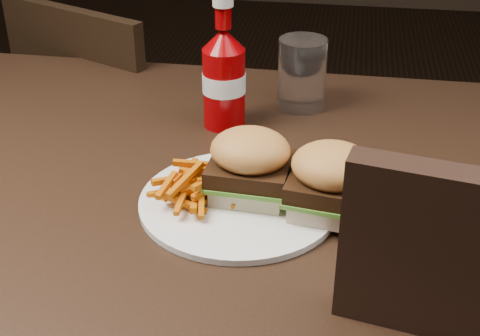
% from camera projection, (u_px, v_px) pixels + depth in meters
% --- Properties ---
extents(dining_table, '(1.20, 0.80, 0.04)m').
position_uv_depth(dining_table, '(184.00, 181.00, 0.96)').
color(dining_table, black).
rests_on(dining_table, ground).
extents(chair_far, '(0.51, 0.51, 0.04)m').
position_uv_depth(chair_far, '(141.00, 156.00, 1.65)').
color(chair_far, black).
rests_on(chair_far, ground).
extents(plate, '(0.26, 0.26, 0.01)m').
position_uv_depth(plate, '(239.00, 202.00, 0.87)').
color(plate, white).
rests_on(plate, dining_table).
extents(sandwich_half_a, '(0.10, 0.09, 0.02)m').
position_uv_depth(sandwich_half_a, '(250.00, 187.00, 0.87)').
color(sandwich_half_a, beige).
rests_on(sandwich_half_a, plate).
extents(sandwich_half_b, '(0.10, 0.10, 0.02)m').
position_uv_depth(sandwich_half_b, '(330.00, 203.00, 0.83)').
color(sandwich_half_b, beige).
rests_on(sandwich_half_b, plate).
extents(fries_pile, '(0.13, 0.13, 0.04)m').
position_uv_depth(fries_pile, '(198.00, 179.00, 0.86)').
color(fries_pile, '#C13E01').
rests_on(fries_pile, plate).
extents(ketchup_bottle, '(0.08, 0.08, 0.13)m').
position_uv_depth(ketchup_bottle, '(224.00, 90.00, 1.04)').
color(ketchup_bottle, '#850104').
rests_on(ketchup_bottle, dining_table).
extents(tumbler, '(0.10, 0.10, 0.13)m').
position_uv_depth(tumbler, '(302.00, 76.00, 1.11)').
color(tumbler, white).
rests_on(tumbler, dining_table).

